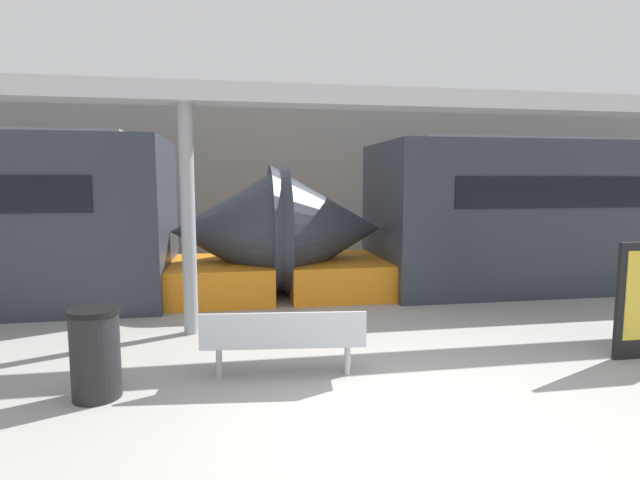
% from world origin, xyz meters
% --- Properties ---
extents(ground_plane, '(60.00, 60.00, 0.00)m').
position_xyz_m(ground_plane, '(0.00, 0.00, 0.00)').
color(ground_plane, '#9E9B96').
extents(station_wall, '(56.00, 0.20, 5.00)m').
position_xyz_m(station_wall, '(0.00, 10.75, 2.50)').
color(station_wall, gray).
rests_on(station_wall, ground_plane).
extents(train_left, '(15.48, 2.93, 3.20)m').
position_xyz_m(train_left, '(6.96, 5.73, 1.52)').
color(train_left, '#2D333D').
rests_on(train_left, ground_plane).
extents(bench_near, '(1.93, 0.64, 0.82)m').
position_xyz_m(bench_near, '(-1.03, 1.25, 0.49)').
color(bench_near, '#ADB2B7').
rests_on(bench_near, ground_plane).
extents(trash_bin, '(0.52, 0.52, 0.97)m').
position_xyz_m(trash_bin, '(-3.04, 1.08, 0.49)').
color(trash_bin, black).
rests_on(trash_bin, ground_plane).
extents(support_column_near, '(0.21, 0.21, 3.42)m').
position_xyz_m(support_column_near, '(-2.24, 3.26, 1.71)').
color(support_column_near, gray).
rests_on(support_column_near, ground_plane).
extents(canopy_beam, '(28.00, 0.60, 0.28)m').
position_xyz_m(canopy_beam, '(-2.24, 3.26, 3.56)').
color(canopy_beam, '#B7B7BC').
rests_on(canopy_beam, support_column_near).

